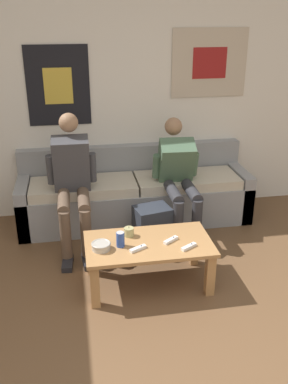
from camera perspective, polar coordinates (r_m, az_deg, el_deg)
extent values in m
cube|color=white|center=(4.58, -3.53, 12.64)|extent=(10.00, 0.05, 2.55)
cube|color=black|center=(4.49, -11.37, 13.69)|extent=(0.63, 0.01, 0.79)
cube|color=gold|center=(4.49, -11.37, 13.68)|extent=(0.28, 0.01, 0.36)
cube|color=beige|center=(4.70, 8.73, 16.64)|extent=(0.81, 0.01, 0.70)
cube|color=maroon|center=(4.69, 8.75, 16.63)|extent=(0.36, 0.01, 0.31)
cube|color=gray|center=(4.75, -1.68, 1.86)|extent=(2.41, 0.13, 0.76)
cube|color=gray|center=(4.52, -1.04, -1.81)|extent=(2.41, 0.54, 0.40)
cube|color=gray|center=(4.49, -15.67, -2.11)|extent=(0.12, 0.54, 0.52)
cube|color=gray|center=(4.79, 12.62, -0.13)|extent=(0.12, 0.54, 0.52)
cube|color=beige|center=(4.38, -8.10, 0.66)|extent=(1.07, 0.50, 0.10)
cube|color=beige|center=(4.53, 5.74, 1.56)|extent=(1.07, 0.50, 0.10)
cube|color=#B27F4C|center=(3.46, 0.61, -6.93)|extent=(1.02, 0.56, 0.03)
cube|color=#B27F4C|center=(3.72, -7.03, -8.35)|extent=(0.07, 0.07, 0.36)
cube|color=#B27F4C|center=(3.85, 6.71, -7.14)|extent=(0.07, 0.07, 0.36)
cube|color=#B27F4C|center=(3.34, -6.57, -12.38)|extent=(0.07, 0.07, 0.36)
cube|color=#B27F4C|center=(3.48, 8.79, -10.83)|extent=(0.07, 0.07, 0.36)
cylinder|color=brown|center=(3.96, -10.65, -1.24)|extent=(0.11, 0.45, 0.11)
cylinder|color=brown|center=(3.87, -10.40, -5.80)|extent=(0.10, 0.10, 0.48)
cube|color=#232328|center=(3.93, -10.14, -9.32)|extent=(0.11, 0.25, 0.05)
cylinder|color=brown|center=(3.96, -8.06, -1.06)|extent=(0.11, 0.45, 0.11)
cylinder|color=brown|center=(3.87, -7.72, -5.62)|extent=(0.10, 0.10, 0.48)
cube|color=#232328|center=(3.93, -7.49, -9.14)|extent=(0.11, 0.25, 0.05)
cube|color=#3F3F44|center=(4.11, -9.66, 3.66)|extent=(0.34, 0.31, 0.55)
sphere|color=#9E7556|center=(4.06, -10.05, 9.10)|extent=(0.18, 0.18, 0.18)
cylinder|color=#3F3F44|center=(4.13, -12.32, 2.92)|extent=(0.08, 0.10, 0.29)
cylinder|color=#3F3F44|center=(4.13, -6.93, 3.29)|extent=(0.08, 0.10, 0.29)
cylinder|color=#2D2D33|center=(4.08, 3.96, -0.13)|extent=(0.11, 0.41, 0.11)
cylinder|color=#2D2D33|center=(4.00, 4.55, -4.40)|extent=(0.10, 0.10, 0.48)
cube|color=#232328|center=(4.06, 4.68, -7.82)|extent=(0.11, 0.25, 0.05)
cylinder|color=#2D2D33|center=(4.12, 6.39, 0.04)|extent=(0.11, 0.41, 0.11)
cylinder|color=#2D2D33|center=(4.05, 7.02, -4.18)|extent=(0.10, 0.10, 0.48)
cube|color=#232328|center=(4.11, 7.14, -7.57)|extent=(0.11, 0.25, 0.05)
cube|color=#4C6B51|center=(4.30, 4.28, 4.05)|extent=(0.36, 0.41, 0.50)
sphere|color=#9E7556|center=(4.34, 3.94, 8.72)|extent=(0.18, 0.18, 0.18)
cylinder|color=#4C6B51|center=(4.28, 1.68, 3.45)|extent=(0.08, 0.13, 0.26)
cylinder|color=#4C6B51|center=(4.37, 6.68, 3.73)|extent=(0.08, 0.13, 0.26)
cube|color=#282D38|center=(4.04, 1.09, -4.82)|extent=(0.37, 0.31, 0.43)
cube|color=#282D38|center=(4.00, 1.70, -6.72)|extent=(0.24, 0.13, 0.19)
cylinder|color=#B7B2A8|center=(3.36, -5.74, -7.22)|extent=(0.14, 0.14, 0.05)
torus|color=#B7B2A8|center=(3.35, -5.76, -6.88)|extent=(0.15, 0.15, 0.02)
cylinder|color=tan|center=(3.53, -2.02, -5.34)|extent=(0.08, 0.08, 0.07)
cylinder|color=black|center=(3.51, -2.03, -4.72)|extent=(0.00, 0.00, 0.01)
cylinder|color=#28479E|center=(3.38, -3.16, -6.33)|extent=(0.07, 0.07, 0.12)
cylinder|color=silver|center=(3.35, -3.19, -5.41)|extent=(0.06, 0.06, 0.00)
cube|color=white|center=(3.47, 3.59, -6.42)|extent=(0.14, 0.11, 0.02)
cylinder|color=#333842|center=(3.48, 3.95, -6.03)|extent=(0.01, 0.01, 0.00)
cube|color=white|center=(3.35, -0.81, -7.55)|extent=(0.14, 0.10, 0.02)
cylinder|color=#333842|center=(3.36, -0.37, -7.17)|extent=(0.01, 0.01, 0.00)
cube|color=white|center=(3.39, 6.00, -7.27)|extent=(0.14, 0.10, 0.02)
cylinder|color=#333842|center=(3.40, 6.39, -6.88)|extent=(0.01, 0.01, 0.00)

